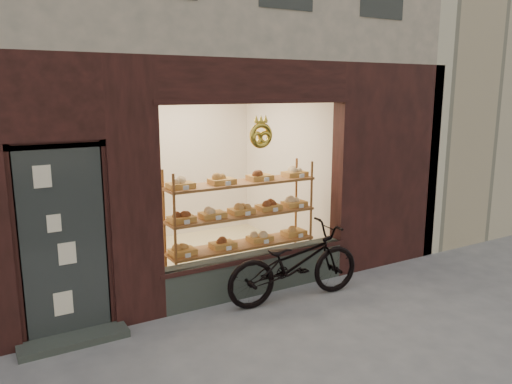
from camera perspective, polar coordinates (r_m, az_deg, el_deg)
ground at (r=5.20m, az=8.19°, el=-20.03°), size 90.00×90.00×0.00m
neighbor_right at (r=15.40m, az=24.92°, el=17.18°), size 12.00×7.00×9.00m
display_shelf at (r=7.06m, az=-1.66°, el=-3.63°), size 2.20×0.45×1.70m
bicycle at (r=6.59m, az=4.41°, el=-8.12°), size 1.95×0.82×1.00m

